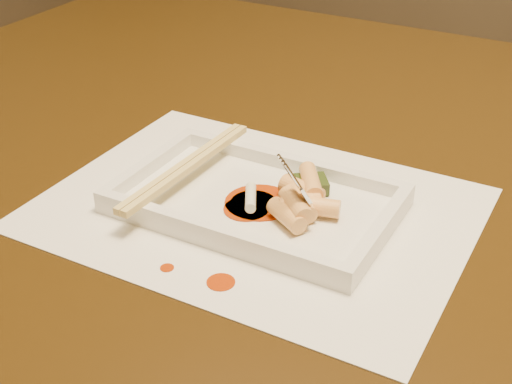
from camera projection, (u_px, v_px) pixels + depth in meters
The scene contains 26 objects.
table at pixel (371, 230), 0.83m from camera, with size 1.40×0.90×0.75m.
placemat at pixel (256, 209), 0.68m from camera, with size 0.40×0.30×0.00m, color white.
sauce_splatter_a at pixel (221, 282), 0.58m from camera, with size 0.02×0.02×0.00m, color #A83104.
sauce_splatter_b at pixel (167, 268), 0.60m from camera, with size 0.01×0.01×0.00m, color #A83104.
plate_base at pixel (256, 205), 0.68m from camera, with size 0.26×0.16×0.01m, color white.
plate_rim_far at pixel (291, 162), 0.73m from camera, with size 0.26×0.01×0.01m, color white.
plate_rim_near at pixel (215, 233), 0.62m from camera, with size 0.26×0.01×0.01m, color white.
plate_rim_left at pixel (149, 165), 0.73m from camera, with size 0.01×0.14×0.01m, color white.
plate_rim_right at pixel (380, 230), 0.62m from camera, with size 0.01×0.14×0.01m, color white.
veg_piece at pixel (307, 185), 0.69m from camera, with size 0.04×0.03×0.01m, color black.
scallion_white at pixel (251, 197), 0.66m from camera, with size 0.01×0.01×0.04m, color #EAEACC.
scallion_green at pixel (305, 191), 0.67m from camera, with size 0.01×0.01×0.09m, color #41A11A.
chopstick_a at pixel (183, 165), 0.70m from camera, with size 0.01×0.20×0.01m, color #E1C470.
chopstick_b at pixel (190, 167), 0.70m from camera, with size 0.01×0.20×0.01m, color #E1C470.
fork at pixel (336, 140), 0.63m from camera, with size 0.09×0.10×0.14m, color silver, non-canonical shape.
sauce_blob_0 at pixel (253, 203), 0.68m from camera, with size 0.04×0.04×0.00m, color #A83104.
sauce_blob_1 at pixel (246, 209), 0.67m from camera, with size 0.04×0.04×0.00m, color #A83104.
sauce_blob_2 at pixel (259, 202), 0.68m from camera, with size 0.07×0.07×0.00m, color #A83104.
rice_cake_0 at pixel (297, 203), 0.66m from camera, with size 0.02×0.02×0.04m, color #FFCE77.
rice_cake_1 at pixel (299, 203), 0.65m from camera, with size 0.02×0.02×0.04m, color #FFCE77.
rice_cake_2 at pixel (296, 206), 0.64m from camera, with size 0.02×0.02×0.04m, color #FFCE77.
rice_cake_3 at pixel (287, 215), 0.64m from camera, with size 0.02×0.02×0.04m, color #FFCE77.
rice_cake_4 at pixel (299, 203), 0.66m from camera, with size 0.02×0.02×0.05m, color #FFCE77.
rice_cake_5 at pixel (311, 182), 0.68m from camera, with size 0.02×0.02×0.05m, color #FFCE77.
rice_cake_6 at pixel (302, 191), 0.67m from camera, with size 0.02×0.02×0.04m, color #FFCE77.
rice_cake_7 at pixel (315, 206), 0.65m from camera, with size 0.02×0.02×0.05m, color #FFCE77.
Camera 1 is at (0.22, -0.67, 1.11)m, focal length 50.00 mm.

